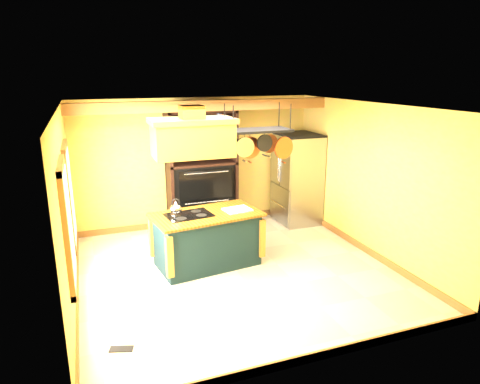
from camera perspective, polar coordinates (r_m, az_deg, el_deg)
floor at (r=7.24m, az=-0.48°, el=-10.46°), size 5.00×5.00×0.00m
ceiling at (r=6.52m, az=-0.54°, el=11.36°), size 5.00×5.00×0.00m
wall_back at (r=9.09m, az=-5.82°, el=3.91°), size 5.00×0.02×2.70m
wall_front at (r=4.61m, az=10.08°, el=-8.10°), size 5.00×0.02×2.70m
wall_left at (r=6.41m, az=-22.09°, el=-2.21°), size 0.02×5.00×2.70m
wall_right at (r=7.93m, az=16.79°, el=1.57°), size 0.02×5.00×2.70m
ceiling_beam at (r=8.15m, az=-4.62°, el=11.40°), size 5.00×0.15×0.20m
window_near at (r=5.63m, az=-21.97°, el=-4.07°), size 0.06×1.06×1.56m
window_far at (r=6.97m, az=-21.74°, el=-0.36°), size 0.06×1.06×1.56m
kitchen_island at (r=7.31m, az=-4.44°, el=-6.23°), size 1.89×1.22×1.11m
range_hood at (r=6.80m, az=-6.37°, el=7.46°), size 1.31×0.74×0.80m
pot_rack at (r=7.16m, az=2.42°, el=7.23°), size 1.21×0.55×0.92m
refrigerator at (r=9.36m, az=7.56°, el=1.55°), size 0.82×0.97×1.90m
hutch at (r=8.93m, az=-5.15°, el=1.04°), size 1.40×0.63×2.48m
floor_register at (r=5.62m, az=-15.54°, el=-19.50°), size 0.30×0.20×0.01m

